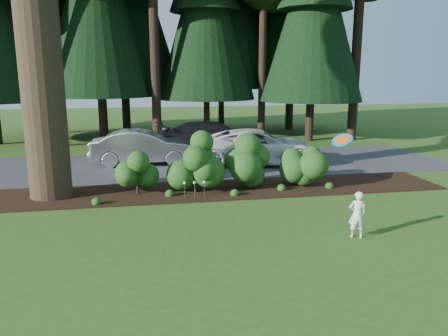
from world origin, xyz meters
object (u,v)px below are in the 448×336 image
car_white_suv (258,147)px  child (357,215)px  car_dark_suv (214,137)px  car_silver_wagon (144,147)px  frisbee (342,140)px

car_white_suv → child: size_ratio=4.70×
car_white_suv → car_dark_suv: car_dark_suv is taller
car_silver_wagon → frisbee: frisbee is taller
child → frisbee: frisbee is taller
car_dark_suv → frisbee: (1.12, -11.07, 1.49)m
child → car_silver_wagon: bearing=-46.8°
car_silver_wagon → car_white_suv: 4.75m
car_white_suv → frisbee: (-0.28, -8.35, 1.53)m
car_dark_suv → frisbee: bearing=178.6°
car_silver_wagon → car_dark_suv: car_dark_suv is taller
car_silver_wagon → frisbee: size_ratio=8.73×
car_white_suv → frisbee: 8.49m
car_silver_wagon → child: size_ratio=3.89×
car_silver_wagon → frisbee: (4.39, -9.18, 1.54)m
car_white_suv → child: bearing=-171.5°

